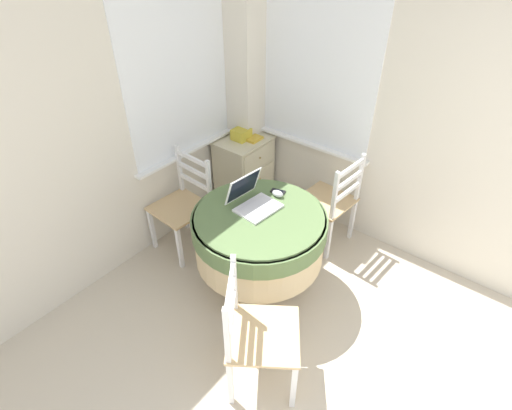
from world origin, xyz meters
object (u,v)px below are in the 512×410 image
(laptop, at_px, (253,200))
(storage_box, at_px, (241,134))
(round_dining_table, at_px, (259,233))
(book_on_cabinet, at_px, (249,137))
(dining_chair_near_back_window, at_px, (184,205))
(corner_cabinet, at_px, (244,171))
(dining_chair_camera_near, at_px, (256,333))
(dining_chair_near_right_window, at_px, (330,202))
(computer_mouse, at_px, (278,194))
(cell_phone, at_px, (278,192))

(laptop, relative_size, storage_box, 2.19)
(round_dining_table, distance_m, book_on_cabinet, 1.23)
(laptop, bearing_deg, dining_chair_near_back_window, 95.70)
(corner_cabinet, distance_m, book_on_cabinet, 0.39)
(laptop, bearing_deg, round_dining_table, -117.09)
(round_dining_table, height_order, storage_box, storage_box)
(dining_chair_camera_near, height_order, book_on_cabinet, dining_chair_camera_near)
(dining_chair_near_right_window, height_order, book_on_cabinet, dining_chair_near_right_window)
(dining_chair_camera_near, bearing_deg, computer_mouse, 29.44)
(corner_cabinet, bearing_deg, storage_box, 135.42)
(laptop, bearing_deg, dining_chair_camera_near, -140.07)
(cell_phone, distance_m, corner_cabinet, 1.01)
(computer_mouse, bearing_deg, dining_chair_camera_near, -150.56)
(storage_box, distance_m, book_on_cabinet, 0.09)
(round_dining_table, relative_size, storage_box, 6.35)
(round_dining_table, relative_size, book_on_cabinet, 4.34)
(cell_phone, distance_m, book_on_cabinet, 0.95)
(computer_mouse, xyz_separation_m, corner_cabinet, (0.57, 0.82, -0.38))
(book_on_cabinet, bearing_deg, laptop, -139.37)
(dining_chair_near_back_window, relative_size, dining_chair_camera_near, 1.00)
(cell_phone, xyz_separation_m, dining_chair_near_right_window, (0.50, -0.22, -0.28))
(storage_box, bearing_deg, book_on_cabinet, -36.01)
(computer_mouse, relative_size, dining_chair_near_back_window, 0.11)
(computer_mouse, bearing_deg, book_on_cabinet, 52.02)
(dining_chair_camera_near, bearing_deg, book_on_cabinet, 40.31)
(computer_mouse, relative_size, cell_phone, 0.76)
(laptop, bearing_deg, book_on_cabinet, 40.63)
(cell_phone, distance_m, dining_chair_near_back_window, 0.89)
(laptop, height_order, computer_mouse, laptop)
(dining_chair_camera_near, height_order, corner_cabinet, dining_chair_camera_near)
(cell_phone, height_order, dining_chair_near_right_window, dining_chair_near_right_window)
(round_dining_table, relative_size, cell_phone, 8.17)
(dining_chair_near_back_window, height_order, storage_box, dining_chair_near_back_window)
(computer_mouse, height_order, dining_chair_near_right_window, dining_chair_near_right_window)
(cell_phone, distance_m, storage_box, 0.95)
(round_dining_table, height_order, cell_phone, cell_phone)
(book_on_cabinet, bearing_deg, computer_mouse, -127.98)
(dining_chair_near_right_window, bearing_deg, cell_phone, 156.16)
(round_dining_table, bearing_deg, book_on_cabinet, 42.70)
(corner_cabinet, height_order, storage_box, storage_box)
(dining_chair_near_back_window, xyz_separation_m, book_on_cabinet, (0.91, -0.01, 0.31))
(corner_cabinet, distance_m, storage_box, 0.42)
(dining_chair_near_back_window, xyz_separation_m, corner_cabinet, (0.86, 0.02, -0.08))
(computer_mouse, bearing_deg, laptop, 162.23)
(laptop, distance_m, dining_chair_camera_near, 0.99)
(dining_chair_near_back_window, bearing_deg, dining_chair_camera_near, -115.94)
(round_dining_table, relative_size, dining_chair_near_back_window, 1.13)
(dining_chair_camera_near, xyz_separation_m, book_on_cabinet, (1.56, 1.32, 0.31))
(laptop, height_order, book_on_cabinet, laptop)
(computer_mouse, bearing_deg, cell_phone, 32.08)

